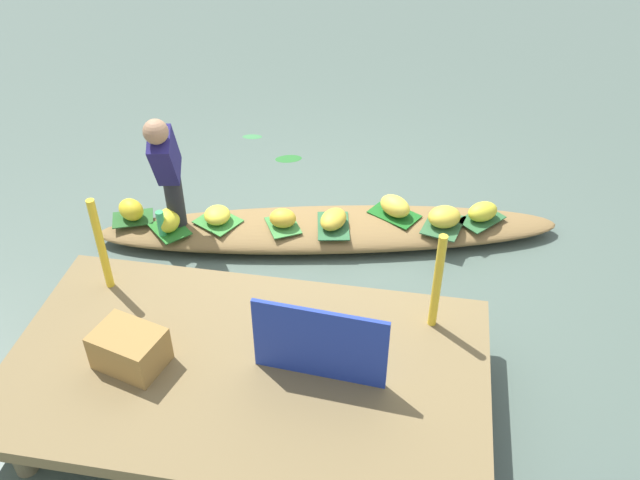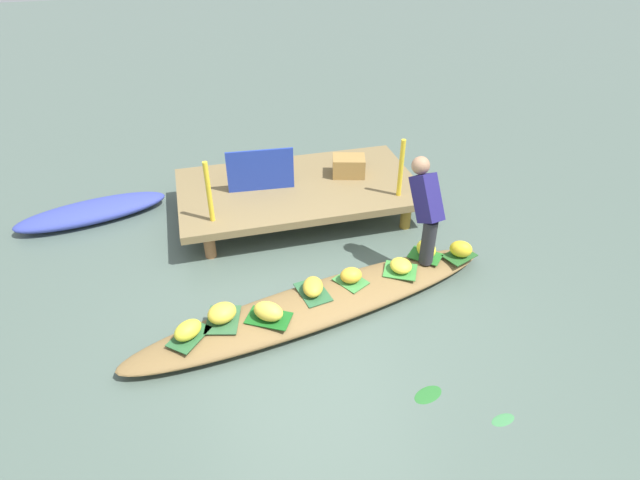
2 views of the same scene
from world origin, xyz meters
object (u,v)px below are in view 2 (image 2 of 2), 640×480
banana_bunch_4 (188,330)px  banana_bunch_1 (461,249)px  banana_bunch_2 (313,287)px  water_bottle (426,243)px  vendor_person (426,206)px  vendor_boat (320,304)px  banana_bunch_5 (351,275)px  banana_bunch_7 (401,266)px  banana_bunch_0 (222,313)px  produce_crate (349,166)px  market_banner (260,170)px  moored_boat (92,212)px  banana_bunch_6 (426,249)px  banana_bunch_3 (268,311)px

banana_bunch_4 → banana_bunch_1: bearing=9.5°
banana_bunch_2 → water_bottle: 1.51m
vendor_person → water_bottle: vendor_person is taller
banana_bunch_1 → vendor_boat: bearing=-171.0°
banana_bunch_5 → banana_bunch_7: size_ratio=0.93×
banana_bunch_2 → banana_bunch_4: banana_bunch_4 is taller
banana_bunch_0 → banana_bunch_5: bearing=10.1°
produce_crate → market_banner: bearing=-175.0°
banana_bunch_4 → vendor_person: (2.67, 0.64, 0.59)m
vendor_boat → banana_bunch_2: banana_bunch_2 is taller
water_bottle → banana_bunch_5: bearing=-162.8°
banana_bunch_0 → produce_crate: 3.01m
banana_bunch_7 → vendor_person: bearing=31.9°
moored_boat → banana_bunch_6: (3.89, -2.20, 0.19)m
moored_boat → banana_bunch_4: banana_bunch_4 is taller
banana_bunch_1 → market_banner: market_banner is taller
banana_bunch_3 → produce_crate: produce_crate is taller
banana_bunch_1 → vendor_person: vendor_person is taller
moored_boat → vendor_person: 4.47m
banana_bunch_4 → banana_bunch_7: bearing=10.6°
banana_bunch_6 → banana_bunch_5: bearing=-167.1°
banana_bunch_3 → banana_bunch_5: (0.97, 0.35, -0.01)m
water_bottle → moored_boat: bearing=151.7°
banana_bunch_1 → banana_bunch_7: 0.78m
banana_bunch_4 → banana_bunch_5: 1.80m
banana_bunch_7 → banana_bunch_5: bearing=-176.5°
banana_bunch_5 → water_bottle: 1.06m
vendor_boat → banana_bunch_3: size_ratio=13.52×
banana_bunch_1 → market_banner: 2.71m
banana_bunch_7 → banana_bunch_6: bearing=25.8°
banana_bunch_2 → banana_bunch_5: 0.45m
banana_bunch_6 → vendor_person: 0.58m
banana_bunch_3 → banana_bunch_6: 2.04m
water_bottle → market_banner: market_banner is taller
moored_boat → vendor_person: bearing=-41.9°
banana_bunch_5 → market_banner: market_banner is taller
moored_boat → banana_bunch_5: size_ratio=8.18×
water_bottle → banana_bunch_3: bearing=-161.6°
banana_bunch_4 → vendor_person: bearing=13.4°
banana_bunch_5 → market_banner: size_ratio=0.28×
banana_bunch_1 → banana_bunch_3: (-2.34, -0.47, -0.01)m
vendor_boat → market_banner: (-0.26, 2.02, 0.62)m
moored_boat → water_bottle: (3.92, -2.11, 0.21)m
vendor_boat → banana_bunch_5: (0.39, 0.16, 0.19)m
produce_crate → banana_bunch_4: bearing=-134.6°
banana_bunch_6 → produce_crate: 1.81m
water_bottle → banana_bunch_2: bearing=-165.2°
banana_bunch_2 → moored_boat: bearing=134.6°
banana_bunch_4 → vendor_person: size_ratio=0.24×
moored_boat → banana_bunch_5: bearing=-52.0°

